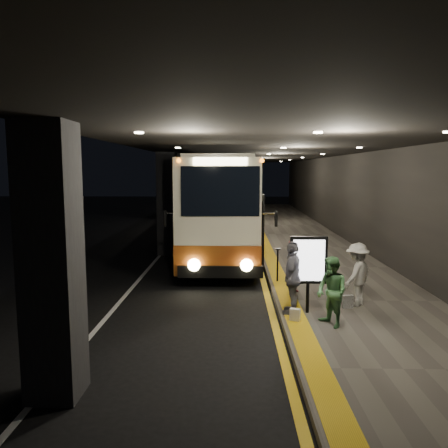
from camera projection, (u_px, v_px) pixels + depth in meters
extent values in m
plane|color=black|center=(194.00, 276.00, 15.04)|extent=(90.00, 90.00, 0.00)
cube|color=silver|center=(165.00, 250.00, 20.04)|extent=(0.12, 50.00, 0.01)
cube|color=gold|center=(255.00, 250.00, 19.94)|extent=(0.18, 50.00, 0.01)
cube|color=#514C44|center=(308.00, 249.00, 19.88)|extent=(4.50, 50.00, 0.15)
cube|color=gold|center=(266.00, 247.00, 19.91)|extent=(0.50, 50.00, 0.01)
cube|color=black|center=(360.00, 184.00, 19.47)|extent=(0.10, 50.00, 6.00)
cube|color=black|center=(52.00, 263.00, 6.86)|extent=(0.80, 0.80, 4.40)
cube|color=black|center=(167.00, 204.00, 18.77)|extent=(0.80, 0.80, 4.40)
cube|color=black|center=(193.00, 191.00, 30.67)|extent=(0.80, 0.80, 4.40)
cube|color=black|center=(259.00, 148.00, 19.37)|extent=(9.00, 50.00, 0.40)
cube|color=beige|center=(225.00, 202.00, 19.34)|extent=(2.83, 12.76, 3.61)
cube|color=#925615|center=(225.00, 232.00, 19.51)|extent=(2.85, 12.78, 0.95)
cube|color=black|center=(220.00, 191.00, 12.91)|extent=(2.33, 0.09, 1.48)
cube|color=black|center=(220.00, 271.00, 13.29)|extent=(2.60, 0.29, 0.37)
cylinder|color=black|center=(189.00, 258.00, 15.58)|extent=(0.30, 1.06, 1.06)
cylinder|color=black|center=(256.00, 258.00, 15.53)|extent=(0.30, 1.06, 1.06)
cylinder|color=black|center=(204.00, 227.00, 23.79)|extent=(0.30, 1.06, 1.06)
cylinder|color=black|center=(248.00, 227.00, 23.74)|extent=(0.30, 1.06, 1.06)
sphere|color=#FFEAA5|center=(194.00, 265.00, 13.19)|extent=(0.38, 0.38, 0.38)
sphere|color=#FFEAA5|center=(247.00, 265.00, 13.15)|extent=(0.38, 0.38, 0.38)
cube|color=#FFF2BF|center=(220.00, 161.00, 12.79)|extent=(1.59, 0.07, 0.23)
cube|color=beige|center=(228.00, 193.00, 32.33)|extent=(2.61, 11.00, 3.10)
cube|color=#925615|center=(228.00, 209.00, 32.47)|extent=(2.63, 11.02, 0.82)
cube|color=black|center=(226.00, 187.00, 26.79)|extent=(2.01, 0.12, 1.28)
cube|color=black|center=(226.00, 221.00, 27.13)|extent=(2.24, 0.32, 0.32)
cylinder|color=black|center=(212.00, 218.00, 29.09)|extent=(0.26, 0.91, 0.91)
cylinder|color=black|center=(242.00, 218.00, 29.05)|extent=(0.26, 0.91, 0.91)
cylinder|color=black|center=(216.00, 209.00, 36.15)|extent=(0.26, 0.91, 0.91)
cylinder|color=black|center=(241.00, 209.00, 36.10)|extent=(0.26, 0.91, 0.91)
cube|color=beige|center=(228.00, 186.00, 44.89)|extent=(2.43, 11.08, 3.13)
cube|color=#925615|center=(228.00, 198.00, 45.03)|extent=(2.45, 11.10, 0.83)
cube|color=black|center=(227.00, 181.00, 39.29)|extent=(2.03, 0.08, 1.29)
cube|color=black|center=(227.00, 205.00, 39.63)|extent=(2.26, 0.28, 0.32)
cylinder|color=black|center=(217.00, 203.00, 41.62)|extent=(0.26, 0.92, 0.92)
cylinder|color=black|center=(238.00, 203.00, 41.57)|extent=(0.26, 0.92, 0.92)
cylinder|color=black|center=(219.00, 198.00, 48.75)|extent=(0.26, 0.92, 0.92)
cylinder|color=black|center=(238.00, 198.00, 48.70)|extent=(0.26, 0.92, 0.92)
imported|color=#B05254|center=(294.00, 266.00, 12.44)|extent=(0.53, 0.65, 1.53)
imported|color=#47814B|center=(332.00, 292.00, 9.76)|extent=(0.77, 0.90, 1.59)
imported|color=#BCBAB5|center=(357.00, 274.00, 11.29)|extent=(1.08, 1.11, 1.64)
imported|color=#555359|center=(292.00, 278.00, 10.63)|extent=(0.82, 1.16, 1.79)
cube|color=black|center=(348.00, 302.00, 11.13)|extent=(0.29, 0.17, 0.33)
cube|color=beige|center=(295.00, 315.00, 10.16)|extent=(0.27, 0.22, 0.29)
cylinder|color=black|center=(308.00, 298.00, 10.74)|extent=(0.08, 0.08, 0.74)
cube|color=black|center=(308.00, 260.00, 10.63)|extent=(0.90, 0.11, 1.16)
cube|color=white|center=(309.00, 260.00, 10.57)|extent=(0.76, 0.03, 1.01)
cylinder|color=black|center=(278.00, 265.00, 13.73)|extent=(0.05, 0.05, 1.04)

